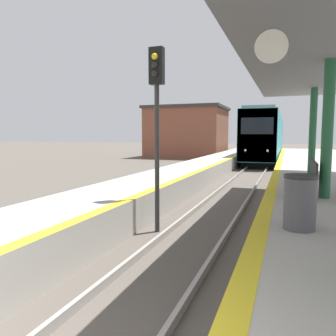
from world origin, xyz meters
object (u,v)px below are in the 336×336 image
object	(u,v)px
signal_near	(157,105)
train	(266,136)
bench	(309,177)
trash_bin	(300,202)

from	to	relation	value
signal_near	train	bearing A→B (deg)	87.76
train	bench	world-z (taller)	train
bench	signal_near	bearing A→B (deg)	-154.63
trash_bin	bench	distance (m)	3.57
train	trash_bin	world-z (taller)	train
train	trash_bin	size ratio (longest dim) A/B	23.92
trash_bin	signal_near	bearing A→B (deg)	151.58
bench	train	bearing A→B (deg)	95.84
trash_bin	bench	world-z (taller)	trash_bin
train	bench	bearing A→B (deg)	-84.16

